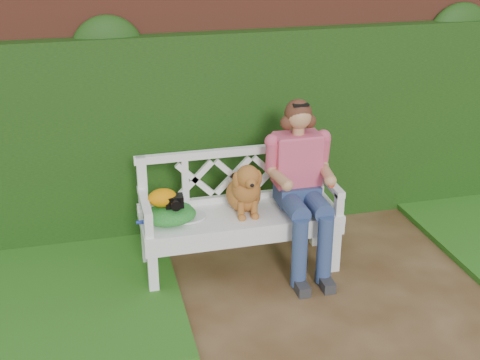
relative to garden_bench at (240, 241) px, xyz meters
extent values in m
plane|color=#482A13|center=(0.58, -0.94, -0.24)|extent=(60.00, 60.00, 0.00)
cube|color=brown|center=(0.58, 0.96, 0.86)|extent=(10.00, 0.30, 2.20)
cube|color=#234D12|center=(0.58, 0.74, 0.61)|extent=(10.00, 0.18, 1.70)
cube|color=black|center=(-0.50, -0.04, 0.42)|extent=(0.13, 0.10, 0.09)
ellipsoid|color=orange|center=(-0.58, -0.01, 0.44)|extent=(0.21, 0.16, 0.13)
camera|label=1|loc=(-1.06, -4.20, 2.41)|focal=48.00mm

